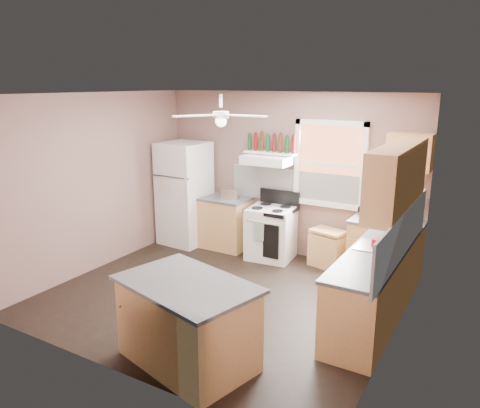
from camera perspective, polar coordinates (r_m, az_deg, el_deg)
The scene contains 32 objects.
floor at distance 6.54m, azimuth -2.12°, elevation -11.13°, with size 4.50×4.50×0.00m, color black.
ceiling at distance 5.89m, azimuth -2.37°, elevation 13.25°, with size 4.50×4.50×0.00m, color white.
wall_back at distance 7.82m, azimuth 5.76°, elevation 3.57°, with size 4.50×0.05×2.70m, color #755750.
wall_right at distance 5.26m, azimuth 19.20°, elevation -2.68°, with size 0.05×4.00×2.70m, color #755750.
wall_left at distance 7.52m, azimuth -17.06°, elevation 2.55°, with size 0.05×4.00×2.70m, color #755750.
backsplash_back at distance 7.65m, azimuth 8.67°, elevation 1.88°, with size 2.90×0.03×0.55m, color white.
backsplash_right at distance 5.60m, azimuth 19.27°, elevation -3.53°, with size 0.03×2.60×0.55m, color white.
window_view at distance 7.46m, azimuth 10.93°, elevation 4.79°, with size 1.00×0.02×1.20m, color brown.
window_frame at distance 7.43m, azimuth 10.86°, elevation 4.76°, with size 1.16×0.07×1.36m, color white.
refrigerator at distance 8.42m, azimuth -6.77°, elevation 1.29°, with size 0.77×0.75×1.82m, color white.
base_cabinet_left at distance 8.25m, azimuth -2.06°, elevation -2.36°, with size 0.90×0.60×0.86m, color #B5864B.
counter_left at distance 8.13m, azimuth -2.09°, elevation 0.68°, with size 0.92×0.62×0.04m, color #464648.
toaster at distance 7.98m, azimuth -1.28°, elevation 1.22°, with size 0.28×0.16×0.18m, color silver.
stove at distance 7.73m, azimuth 3.81°, elevation -3.56°, with size 0.72×0.64×0.86m, color white.
range_hood at distance 7.62m, azimuth 3.37°, elevation 5.40°, with size 0.78×0.50×0.14m, color white.
bottle_shelf at distance 7.71m, azimuth 3.78°, elevation 6.25°, with size 0.90×0.26×0.03m, color white.
cart at distance 7.55m, azimuth 10.62°, elevation -5.57°, with size 0.53×0.35×0.53m, color #B5864B.
base_cabinet_corner at distance 7.23m, azimuth 17.23°, elevation -5.54°, with size 1.00×0.60×0.86m, color #B5864B.
base_cabinet_right at distance 5.92m, azimuth 15.92°, elevation -10.02°, with size 0.60×2.20×0.86m, color #B5864B.
counter_corner at distance 7.09m, azimuth 17.50°, elevation -2.12°, with size 1.02×0.62×0.04m, color #464648.
counter_right at distance 5.75m, azimuth 16.14°, elevation -5.91°, with size 0.62×2.22×0.04m, color #464648.
sink at distance 5.93m, azimuth 16.63°, elevation -5.17°, with size 0.55×0.45×0.03m, color silver.
faucet at distance 5.87m, azimuth 18.20°, elevation -4.71°, with size 0.03×0.03×0.14m, color silver.
upper_cabinet_right at distance 5.67m, azimuth 18.65°, elevation 3.07°, with size 0.33×1.80×0.76m, color #B5864B.
upper_cabinet_corner at distance 6.97m, azimuth 20.00°, elevation 5.99°, with size 0.60×0.33×0.52m, color #B5864B.
paper_towel at distance 7.09m, azimuth 20.54°, elevation 0.73°, with size 0.12×0.12×0.26m, color white.
island at distance 4.98m, azimuth -6.38°, elevation -14.42°, with size 1.34×0.85×0.86m, color #B5864B.
island_top at distance 4.78m, azimuth -6.54°, elevation -9.70°, with size 1.42×0.92×0.04m, color #464648.
ceiling_fan_hub at distance 5.90m, azimuth -2.35°, elevation 10.82°, with size 0.20×0.20×0.08m, color white.
soap_bottle at distance 5.44m, azimuth 16.55°, elevation -5.58°, with size 0.09×0.09×0.23m, color silver.
red_caddy at distance 5.93m, azimuth 16.77°, elevation -4.63°, with size 0.18×0.12×0.10m, color #AE0E19.
wine_bottles at distance 7.69m, azimuth 3.81°, elevation 7.42°, with size 0.86×0.06×0.31m.
Camera 1 is at (3.17, -4.96, 2.84)m, focal length 35.00 mm.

